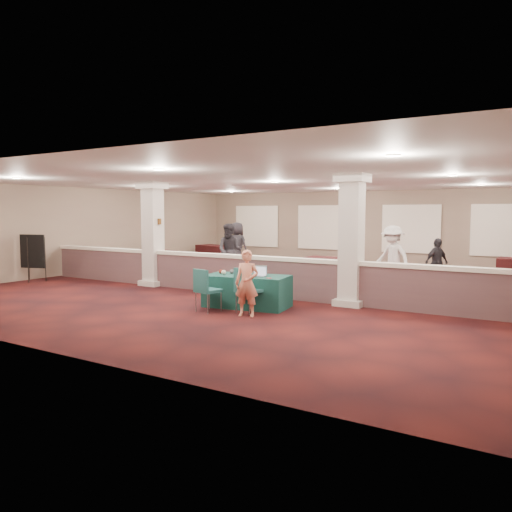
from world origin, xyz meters
The scene contains 31 objects.
ground centered at (0.00, 0.00, 0.00)m, with size 16.00×16.00×0.00m, color #461311.
wall_back centered at (0.00, 8.00, 1.60)m, with size 16.00×0.04×3.20m, color #7D6456.
wall_front centered at (0.00, -8.00, 1.60)m, with size 16.00×0.04×3.20m, color #7D6456.
wall_left centered at (-8.00, 0.00, 1.60)m, with size 0.04×16.00×3.20m, color #7D6456.
ceiling centered at (0.00, 0.00, 3.20)m, with size 16.00×16.00×0.02m, color silver.
partition_wall centered at (0.00, -1.50, 0.57)m, with size 15.60×0.28×1.10m.
column_left centered at (-3.50, -1.50, 1.64)m, with size 0.72×0.72×3.20m.
column_right centered at (3.00, -1.50, 1.64)m, with size 0.72×0.72×3.20m.
sconce_left centered at (-3.78, -1.50, 2.00)m, with size 0.12×0.12×0.18m.
sconce_right centered at (-3.22, -1.50, 2.00)m, with size 0.12×0.12×0.18m.
near_table centered at (0.94, -3.00, 0.38)m, with size 2.00×1.00×0.77m, color #0F3733.
conf_chair_main centered at (1.33, -3.64, 0.61)m, with size 0.61×0.62×1.03m.
conf_chair_side centered at (0.47, -4.04, 0.59)m, with size 0.59×0.59×0.99m.
easel_board centered at (-7.40, -3.01, 0.99)m, with size 0.89×0.54×1.56m.
woman centered at (1.53, -3.93, 0.73)m, with size 0.53×0.35×1.47m, color tan.
far_table_front_left centered at (-6.50, 1.72, 0.39)m, with size 1.94×0.97×0.79m, color black.
far_table_front_center centered at (-2.00, 0.30, 0.40)m, with size 1.98×0.99×0.80m, color black.
far_table_back_left centered at (-6.50, 5.84, 0.37)m, with size 1.83×0.92×0.74m, color black.
far_table_back_center centered at (0.36, 3.31, 0.34)m, with size 1.69×0.85×0.69m, color black.
attendee_a centered at (-2.50, 1.28, 0.95)m, with size 0.91×0.50×1.89m, color black.
attendee_b centered at (3.00, 1.98, 0.94)m, with size 1.20×0.55×1.88m, color #B9B9B4.
attendee_c centered at (4.15, 2.68, 0.75)m, with size 0.88×0.42×1.50m, color black.
attendee_d centered at (-3.70, 3.50, 0.94)m, with size 0.93×0.50×1.89m, color black.
laptop_base centered at (1.26, -3.01, 0.78)m, with size 0.35×0.24×0.02m, color #BBBBBF.
laptop_screen centered at (1.24, -2.89, 0.90)m, with size 0.35×0.01×0.23m, color #BBBBBF.
screen_glow centered at (1.24, -2.89, 0.89)m, with size 0.32×0.00×0.20m, color silver.
knitting centered at (1.03, -3.25, 0.78)m, with size 0.42×0.32×0.03m, color #B3441C.
yarn_cream centered at (0.39, -3.19, 0.82)m, with size 0.12×0.12×0.12m, color beige.
yarn_red centered at (0.21, -3.06, 0.82)m, with size 0.11×0.11×0.11m, color #5A1D12.
yarn_grey centered at (0.46, -2.95, 0.82)m, with size 0.11×0.11×0.11m, color #4B4C50.
scissors centered at (1.66, -3.19, 0.77)m, with size 0.13×0.03×0.01m, color red.
Camera 1 is at (7.36, -13.03, 2.28)m, focal length 35.00 mm.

